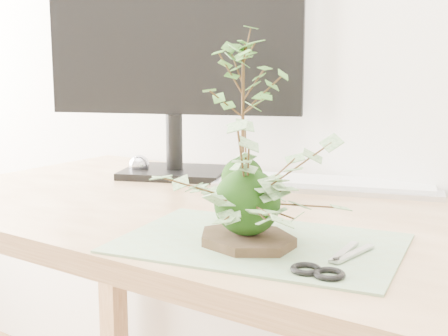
{
  "coord_description": "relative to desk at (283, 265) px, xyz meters",
  "views": [
    {
      "loc": [
        0.61,
        0.26,
        1.03
      ],
      "look_at": [
        0.0,
        1.14,
        0.84
      ],
      "focal_mm": 50.0,
      "sensor_mm": 36.0,
      "label": 1
    }
  ],
  "objects": [
    {
      "name": "maple_kokedama",
      "position": [
        -0.15,
        0.09,
        0.35
      ],
      "size": [
        0.23,
        0.23,
        0.37
      ],
      "rotation": [
        0.0,
        0.0,
        0.19
      ],
      "color": "black",
      "rests_on": "desk"
    },
    {
      "name": "desk",
      "position": [
        0.0,
        0.0,
        0.0
      ],
      "size": [
        1.6,
        0.7,
        0.74
      ],
      "color": "tan",
      "rests_on": "ground_plane"
    },
    {
      "name": "monitor",
      "position": [
        -0.43,
        0.22,
        0.4
      ],
      "size": [
        0.58,
        0.28,
        0.55
      ],
      "rotation": [
        0.0,
        0.0,
        0.41
      ],
      "color": "black",
      "rests_on": "desk"
    },
    {
      "name": "stone_dish",
      "position": [
        0.04,
        -0.18,
        0.1
      ],
      "size": [
        0.2,
        0.2,
        0.01
      ],
      "primitive_type": "cylinder",
      "rotation": [
        0.0,
        0.0,
        -0.2
      ],
      "color": "black",
      "rests_on": "cutting_mat"
    },
    {
      "name": "scissors",
      "position": [
        0.19,
        -0.22,
        0.1
      ],
      "size": [
        0.08,
        0.18,
        0.01
      ],
      "rotation": [
        0.0,
        0.0,
        -0.01
      ],
      "color": "#9F9F9F",
      "rests_on": "cutting_mat"
    },
    {
      "name": "foil_ball",
      "position": [
        -0.51,
        0.16,
        0.11
      ],
      "size": [
        0.05,
        0.05,
        0.05
      ],
      "primitive_type": "sphere",
      "color": "silver",
      "rests_on": "desk"
    },
    {
      "name": "ivy_kokedama",
      "position": [
        0.04,
        -0.18,
        0.21
      ],
      "size": [
        0.3,
        0.3,
        0.21
      ],
      "rotation": [
        0.0,
        0.0,
        -0.02
      ],
      "color": "black",
      "rests_on": "stone_dish"
    },
    {
      "name": "cutting_mat",
      "position": [
        0.05,
        -0.16,
        0.09
      ],
      "size": [
        0.48,
        0.37,
        0.0
      ],
      "primitive_type": "cube",
      "rotation": [
        0.0,
        0.0,
        0.19
      ],
      "color": "gray",
      "rests_on": "desk"
    },
    {
      "name": "keyboard",
      "position": [
        -0.05,
        0.29,
        0.1
      ],
      "size": [
        0.52,
        0.3,
        0.02
      ],
      "rotation": [
        0.0,
        0.0,
        0.32
      ],
      "color": "silver",
      "rests_on": "desk"
    }
  ]
}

